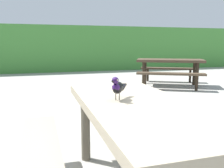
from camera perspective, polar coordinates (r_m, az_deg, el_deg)
name	(u,v)px	position (r m, az deg, el deg)	size (l,w,h in m)	color
hedge_wall	(60,48)	(11.34, -11.98, 8.06)	(28.00, 1.90, 1.93)	#428438
picnic_table_foreground	(137,126)	(1.86, 5.90, -9.72)	(1.70, 1.81, 0.74)	gray
bird_grackle	(117,87)	(1.84, 1.26, -0.68)	(0.19, 0.24, 0.18)	black
picnic_table_mid_left	(170,66)	(7.08, 13.24, 4.11)	(2.30, 2.29, 0.74)	#473828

